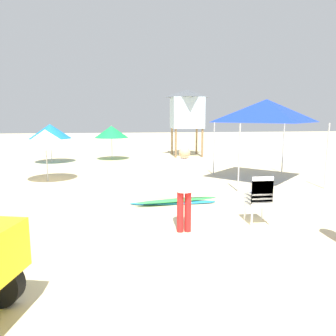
% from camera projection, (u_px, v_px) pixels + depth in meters
% --- Properties ---
extents(ground, '(80.00, 80.00, 0.00)m').
position_uv_depth(ground, '(178.00, 256.00, 5.59)').
color(ground, beige).
extents(stacked_plastic_chairs, '(0.48, 0.48, 1.11)m').
position_uv_depth(stacked_plastic_chairs, '(260.00, 196.00, 7.13)').
color(stacked_plastic_chairs, white).
rests_on(stacked_plastic_chairs, ground).
extents(surfboard_pile, '(2.48, 0.59, 0.24)m').
position_uv_depth(surfboard_pile, '(174.00, 200.00, 8.86)').
color(surfboard_pile, '#268CCC').
rests_on(surfboard_pile, ground).
extents(lifeguard_near_left, '(0.32, 0.32, 1.79)m').
position_uv_depth(lifeguard_near_left, '(184.00, 183.00, 6.60)').
color(lifeguard_near_left, red).
rests_on(lifeguard_near_left, ground).
extents(popup_canopy, '(3.05, 3.05, 2.99)m').
position_uv_depth(popup_canopy, '(266.00, 111.00, 11.58)').
color(popup_canopy, '#B2B2B7').
rests_on(popup_canopy, ground).
extents(lifeguard_tower, '(1.98, 1.98, 3.91)m').
position_uv_depth(lifeguard_tower, '(187.00, 109.00, 18.97)').
color(lifeguard_tower, olive).
rests_on(lifeguard_tower, ground).
extents(beach_umbrella_left, '(1.87, 1.87, 1.91)m').
position_uv_depth(beach_umbrella_left, '(45.00, 139.00, 11.71)').
color(beach_umbrella_left, beige).
rests_on(beach_umbrella_left, ground).
extents(beach_umbrella_mid, '(1.83, 1.83, 1.86)m').
position_uv_depth(beach_umbrella_mid, '(111.00, 132.00, 17.41)').
color(beach_umbrella_mid, beige).
rests_on(beach_umbrella_mid, ground).
extents(beach_umbrella_far, '(2.09, 2.09, 1.98)m').
position_uv_depth(beach_umbrella_far, '(50.00, 131.00, 16.24)').
color(beach_umbrella_far, beige).
rests_on(beach_umbrella_far, ground).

